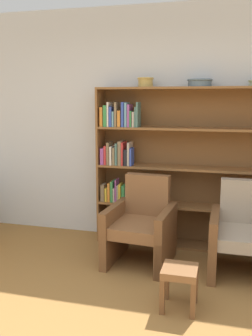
{
  "coord_description": "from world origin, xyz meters",
  "views": [
    {
      "loc": [
        0.86,
        -1.91,
        1.7
      ],
      "look_at": [
        -0.17,
        1.99,
        0.95
      ],
      "focal_mm": 40.0,
      "sensor_mm": 36.0,
      "label": 1
    }
  ],
  "objects_px": {
    "bowl_copper": "(146,82)",
    "armchair_leather": "(141,226)",
    "armchair_cushioned": "(244,235)",
    "bowl_sage": "(200,82)",
    "footstool": "(180,277)",
    "bookshelf": "(178,170)"
  },
  "relations": [
    {
      "from": "bookshelf",
      "to": "footstool",
      "type": "distance_m",
      "value": 1.53
    },
    {
      "from": "bowl_copper",
      "to": "armchair_cushioned",
      "type": "bearing_deg",
      "value": -26.11
    },
    {
      "from": "bookshelf",
      "to": "bowl_copper",
      "type": "distance_m",
      "value": 1.06
    },
    {
      "from": "armchair_leather",
      "to": "armchair_cushioned",
      "type": "distance_m",
      "value": 1.03
    },
    {
      "from": "bowl_sage",
      "to": "armchair_cushioned",
      "type": "xyz_separation_m",
      "value": [
        0.51,
        -0.54,
        -1.48
      ]
    },
    {
      "from": "armchair_leather",
      "to": "footstool",
      "type": "height_order",
      "value": "armchair_leather"
    },
    {
      "from": "armchair_leather",
      "to": "armchair_cushioned",
      "type": "height_order",
      "value": "same"
    },
    {
      "from": "armchair_cushioned",
      "to": "bookshelf",
      "type": "bearing_deg",
      "value": -37.64
    },
    {
      "from": "bowl_copper",
      "to": "footstool",
      "type": "relative_size",
      "value": 0.52
    },
    {
      "from": "bookshelf",
      "to": "bowl_sage",
      "type": "distance_m",
      "value": 1.0
    },
    {
      "from": "bookshelf",
      "to": "armchair_cushioned",
      "type": "xyz_separation_m",
      "value": [
        0.72,
        -0.57,
        -0.51
      ]
    },
    {
      "from": "bowl_copper",
      "to": "footstool",
      "type": "height_order",
      "value": "bowl_copper"
    },
    {
      "from": "bookshelf",
      "to": "footstool",
      "type": "xyz_separation_m",
      "value": [
        0.2,
        -1.38,
        -0.62
      ]
    },
    {
      "from": "bowl_copper",
      "to": "armchair_leather",
      "type": "height_order",
      "value": "bowl_copper"
    },
    {
      "from": "armchair_leather",
      "to": "armchair_cushioned",
      "type": "relative_size",
      "value": 1.0
    },
    {
      "from": "bookshelf",
      "to": "bowl_sage",
      "type": "bearing_deg",
      "value": -5.93
    },
    {
      "from": "armchair_leather",
      "to": "bowl_sage",
      "type": "bearing_deg",
      "value": -128.64
    },
    {
      "from": "armchair_leather",
      "to": "armchair_cushioned",
      "type": "bearing_deg",
      "value": -175.32
    },
    {
      "from": "bowl_sage",
      "to": "footstool",
      "type": "height_order",
      "value": "bowl_sage"
    },
    {
      "from": "bookshelf",
      "to": "armchair_leather",
      "type": "relative_size",
      "value": 2.57
    },
    {
      "from": "bowl_sage",
      "to": "armchair_cushioned",
      "type": "relative_size",
      "value": 0.31
    },
    {
      "from": "armchair_cushioned",
      "to": "bowl_sage",
      "type": "bearing_deg",
      "value": -46.35
    }
  ]
}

